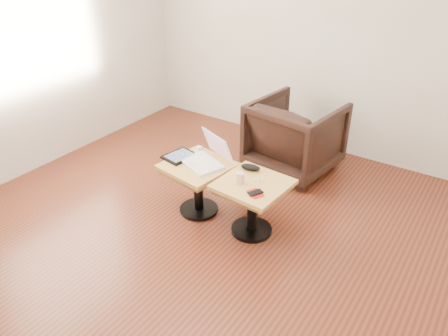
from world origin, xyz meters
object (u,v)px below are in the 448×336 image
Objects in this scene: armchair at (295,136)px; striped_cup at (240,178)px; side_table_right at (253,195)px; laptop at (207,157)px; side_table_left at (198,176)px.

striped_cup is at bearing 102.04° from armchair.
laptop is at bearing 176.68° from side_table_right.
side_table_right is 0.52m from laptop.
striped_cup is 0.11× the size of armchair.
laptop is (-0.49, 0.06, 0.16)m from side_table_right.
side_table_left is at bearing 174.62° from striped_cup.
striped_cup is (0.40, -0.11, -0.01)m from laptop.
laptop reaches higher than side_table_left.
side_table_left is 0.18m from laptop.
side_table_right is at bearing 9.06° from side_table_left.
armchair is (0.30, 1.07, -0.15)m from laptop.
striped_cup reaches higher than side_table_right.
side_table_right is (0.53, 0.01, 0.00)m from side_table_left.
side_table_right is at bearing 106.68° from armchair.
laptop reaches higher than striped_cup.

